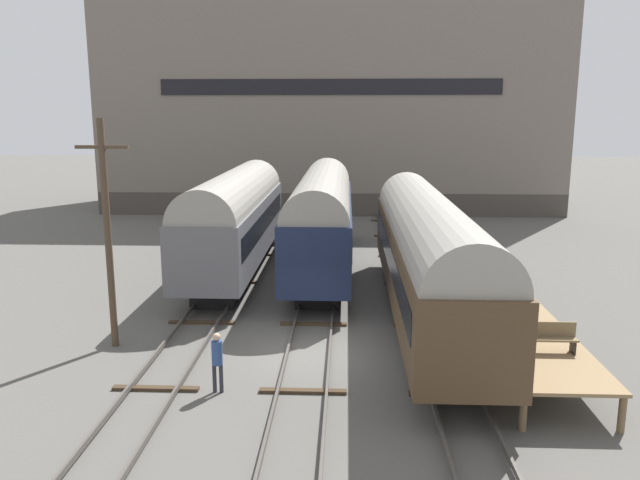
{
  "coord_description": "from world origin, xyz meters",
  "views": [
    {
      "loc": [
        1.24,
        -20.18,
        8.17
      ],
      "look_at": [
        0.0,
        8.9,
        2.2
      ],
      "focal_mm": 35.0,
      "sensor_mm": 36.0,
      "label": 1
    }
  ],
  "objects": [
    {
      "name": "utility_pole",
      "position": [
        -6.96,
        0.54,
        4.16
      ],
      "size": [
        1.8,
        0.24,
        7.99
      ],
      "color": "#473828",
      "rests_on": "ground"
    },
    {
      "name": "train_car_brown",
      "position": [
        4.43,
        3.77,
        2.89
      ],
      "size": [
        2.99,
        18.75,
        5.08
      ],
      "color": "black",
      "rests_on": "ground"
    },
    {
      "name": "train_car_grey",
      "position": [
        -4.43,
        11.07,
        2.98
      ],
      "size": [
        3.08,
        15.92,
        5.27
      ],
      "color": "black",
      "rests_on": "ground"
    },
    {
      "name": "track_middle",
      "position": [
        0.0,
        0.0,
        0.14
      ],
      "size": [
        2.6,
        60.0,
        0.26
      ],
      "color": "#4C4742",
      "rests_on": "ground"
    },
    {
      "name": "ground_plane",
      "position": [
        0.0,
        0.0,
        0.0
      ],
      "size": [
        200.0,
        200.0,
        0.0
      ],
      "primitive_type": "plane",
      "color": "#56544F"
    },
    {
      "name": "person_worker",
      "position": [
        -2.52,
        -3.07,
        1.13
      ],
      "size": [
        0.32,
        0.32,
        1.85
      ],
      "color": "#282833",
      "rests_on": "ground"
    },
    {
      "name": "train_car_navy",
      "position": [
        0.0,
        11.87,
        3.01
      ],
      "size": [
        3.0,
        17.77,
        5.28
      ],
      "color": "black",
      "rests_on": "ground"
    },
    {
      "name": "track_right",
      "position": [
        4.43,
        0.0,
        0.14
      ],
      "size": [
        2.6,
        60.0,
        0.26
      ],
      "color": "#4C4742",
      "rests_on": "ground"
    },
    {
      "name": "warehouse_building",
      "position": [
        -0.11,
        35.8,
        9.19
      ],
      "size": [
        37.68,
        13.12,
        18.37
      ],
      "color": "#46403A",
      "rests_on": "ground"
    },
    {
      "name": "station_platform",
      "position": [
        7.16,
        0.28,
        1.03
      ],
      "size": [
        2.83,
        10.81,
        1.12
      ],
      "color": "#8C704C",
      "rests_on": "ground"
    },
    {
      "name": "bench",
      "position": [
        7.44,
        -2.25,
        1.61
      ],
      "size": [
        1.4,
        0.4,
        0.91
      ],
      "color": "brown",
      "rests_on": "station_platform"
    },
    {
      "name": "track_left",
      "position": [
        -4.43,
        0.0,
        0.14
      ],
      "size": [
        2.6,
        60.0,
        0.26
      ],
      "color": "#4C4742",
      "rests_on": "ground"
    }
  ]
}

